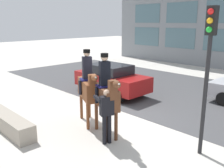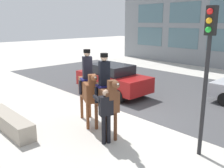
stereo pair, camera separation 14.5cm
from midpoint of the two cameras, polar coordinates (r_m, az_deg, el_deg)
ground_plane at (r=9.70m, az=2.10°, el=-7.85°), size 80.00×80.00×0.00m
road_surface at (r=13.37m, az=16.35°, el=-2.21°), size 24.73×8.50×0.01m
mounted_horse_lead at (r=8.88m, az=-5.92°, el=-0.71°), size 1.79×1.08×2.69m
mounted_horse_companion at (r=7.89m, az=-1.92°, el=-2.43°), size 1.78×0.98×2.68m
pedestrian_bystander at (r=7.46m, az=-1.87°, el=-6.43°), size 0.91×0.45×1.71m
street_car_near_lane at (r=12.70m, az=-0.51°, el=1.20°), size 3.98×1.81×1.52m
traffic_light at (r=6.87m, az=20.55°, el=5.36°), size 0.24×0.29×4.01m
planter_ledge at (r=9.25m, az=-22.86°, el=-8.27°), size 2.82×0.56×0.56m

